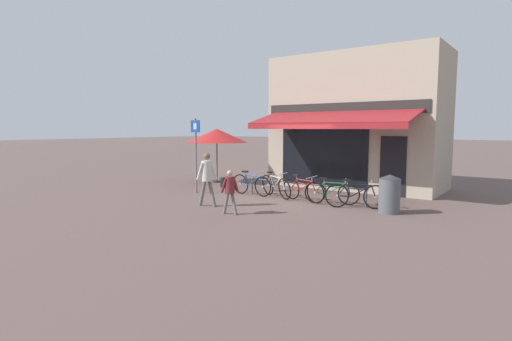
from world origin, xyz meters
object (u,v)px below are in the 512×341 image
(pedestrian_child, at_px, (229,187))
(bicycle_green, at_px, (332,192))
(litter_bin, at_px, (389,194))
(bicycle_silver, at_px, (276,186))
(bicycle_black, at_px, (356,195))
(pedestrian_adult, at_px, (207,174))
(cafe_parasol, at_px, (217,136))
(bicycle_red, at_px, (303,190))
(parking_sign, at_px, (196,148))
(bicycle_blue, at_px, (251,184))

(pedestrian_child, bearing_deg, bicycle_green, 72.20)
(pedestrian_child, relative_size, litter_bin, 1.13)
(pedestrian_child, distance_m, litter_bin, 4.49)
(bicycle_silver, bearing_deg, bicycle_black, 22.43)
(pedestrian_adult, xyz_separation_m, litter_bin, (4.78, 2.33, -0.45))
(cafe_parasol, bearing_deg, pedestrian_adult, -50.91)
(bicycle_red, bearing_deg, pedestrian_child, -91.15)
(bicycle_green, relative_size, cafe_parasol, 0.63)
(bicycle_red, xyz_separation_m, bicycle_green, (0.96, 0.13, -0.01))
(bicycle_black, relative_size, parking_sign, 0.64)
(bicycle_silver, distance_m, cafe_parasol, 4.87)
(bicycle_blue, bearing_deg, pedestrian_adult, -84.40)
(bicycle_green, bearing_deg, litter_bin, -24.88)
(bicycle_red, height_order, litter_bin, litter_bin)
(bicycle_red, bearing_deg, parking_sign, -156.63)
(parking_sign, bearing_deg, bicycle_red, 11.88)
(bicycle_red, distance_m, cafe_parasol, 5.93)
(litter_bin, bearing_deg, bicycle_red, 177.59)
(bicycle_silver, height_order, bicycle_black, bicycle_silver)
(pedestrian_child, height_order, litter_bin, pedestrian_child)
(bicycle_black, relative_size, cafe_parasol, 0.65)
(bicycle_red, height_order, pedestrian_adult, pedestrian_adult)
(bicycle_red, distance_m, bicycle_green, 0.97)
(bicycle_silver, xyz_separation_m, bicycle_black, (2.96, -0.11, -0.01))
(bicycle_black, relative_size, pedestrian_adult, 1.06)
(bicycle_green, bearing_deg, cafe_parasol, 147.75)
(pedestrian_adult, height_order, parking_sign, parking_sign)
(parking_sign, height_order, cafe_parasol, parking_sign)
(litter_bin, relative_size, cafe_parasol, 0.41)
(bicycle_red, distance_m, pedestrian_adult, 3.18)
(bicycle_black, xyz_separation_m, litter_bin, (1.04, -0.12, 0.17))
(pedestrian_child, distance_m, cafe_parasol, 6.82)
(parking_sign, bearing_deg, bicycle_black, 8.22)
(bicycle_silver, relative_size, pedestrian_child, 1.41)
(bicycle_blue, xyz_separation_m, bicycle_silver, (0.93, 0.17, 0.01))
(bicycle_blue, relative_size, bicycle_red, 1.00)
(bicycle_silver, bearing_deg, pedestrian_child, -56.22)
(pedestrian_adult, bearing_deg, bicycle_red, 55.06)
(bicycle_green, xyz_separation_m, parking_sign, (-4.98, -0.97, 1.28))
(bicycle_red, height_order, cafe_parasol, cafe_parasol)
(bicycle_black, bearing_deg, bicycle_blue, 157.83)
(pedestrian_adult, bearing_deg, bicycle_silver, 76.14)
(pedestrian_adult, xyz_separation_m, pedestrian_child, (1.28, -0.46, -0.23))
(bicycle_silver, distance_m, parking_sign, 3.28)
(bicycle_blue, relative_size, litter_bin, 1.60)
(pedestrian_adult, bearing_deg, parking_sign, 145.70)
(pedestrian_child, xyz_separation_m, litter_bin, (3.51, 2.79, -0.22))
(bicycle_black, distance_m, pedestrian_child, 3.84)
(litter_bin, height_order, cafe_parasol, cafe_parasol)
(pedestrian_child, bearing_deg, cafe_parasol, 145.25)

